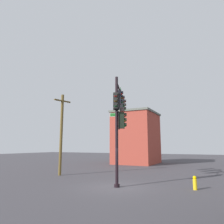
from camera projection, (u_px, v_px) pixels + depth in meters
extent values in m
plane|color=#3E3B40|center=(117.00, 187.00, 13.58)|extent=(120.00, 120.00, 0.00)
cylinder|color=black|center=(117.00, 130.00, 14.18)|extent=(0.20, 0.20, 7.47)
cylinder|color=black|center=(117.00, 186.00, 13.59)|extent=(0.36, 0.36, 0.20)
cylinder|color=black|center=(120.00, 92.00, 17.29)|extent=(5.04, 1.80, 0.14)
cylinder|color=black|center=(118.00, 93.00, 15.79)|extent=(2.30, 0.84, 1.07)
cube|color=black|center=(119.00, 98.00, 16.07)|extent=(0.42, 0.45, 1.10)
cube|color=black|center=(116.00, 98.00, 16.09)|extent=(0.43, 0.18, 1.22)
sphere|color=#FF2018|center=(121.00, 93.00, 16.10)|extent=(0.22, 0.22, 0.22)
cylinder|color=black|center=(122.00, 93.00, 16.10)|extent=(0.26, 0.21, 0.23)
sphere|color=#855607|center=(122.00, 98.00, 16.04)|extent=(0.22, 0.22, 0.22)
cylinder|color=black|center=(122.00, 97.00, 16.04)|extent=(0.26, 0.21, 0.23)
sphere|color=#0B621E|center=(122.00, 102.00, 15.99)|extent=(0.22, 0.22, 0.22)
cylinder|color=black|center=(122.00, 101.00, 15.99)|extent=(0.26, 0.21, 0.23)
cube|color=black|center=(121.00, 102.00, 17.54)|extent=(0.43, 0.45, 1.10)
cube|color=black|center=(119.00, 102.00, 17.56)|extent=(0.43, 0.19, 1.22)
sphere|color=#FF2018|center=(123.00, 98.00, 17.57)|extent=(0.22, 0.22, 0.22)
cylinder|color=black|center=(124.00, 97.00, 17.57)|extent=(0.27, 0.21, 0.23)
sphere|color=#855607|center=(123.00, 102.00, 17.52)|extent=(0.22, 0.22, 0.22)
cylinder|color=black|center=(124.00, 101.00, 17.52)|extent=(0.27, 0.21, 0.23)
sphere|color=#0B621E|center=(123.00, 106.00, 17.46)|extent=(0.22, 0.22, 0.22)
cylinder|color=black|center=(124.00, 105.00, 17.46)|extent=(0.27, 0.21, 0.23)
cube|color=black|center=(123.00, 105.00, 19.01)|extent=(0.42, 0.45, 1.10)
cube|color=black|center=(120.00, 105.00, 19.03)|extent=(0.43, 0.19, 1.22)
sphere|color=#FF2018|center=(125.00, 101.00, 19.04)|extent=(0.22, 0.22, 0.22)
cylinder|color=black|center=(125.00, 101.00, 19.04)|extent=(0.26, 0.21, 0.23)
sphere|color=#855607|center=(125.00, 105.00, 18.98)|extent=(0.22, 0.22, 0.22)
cylinder|color=black|center=(125.00, 105.00, 18.98)|extent=(0.26, 0.21, 0.23)
sphere|color=#0B621E|center=(125.00, 109.00, 18.93)|extent=(0.22, 0.22, 0.22)
cylinder|color=black|center=(125.00, 108.00, 18.93)|extent=(0.26, 0.21, 0.23)
cube|color=black|center=(116.00, 101.00, 14.15)|extent=(0.44, 0.42, 1.10)
cube|color=black|center=(116.00, 101.00, 14.34)|extent=(0.18, 0.43, 1.22)
sphere|color=#FF2018|center=(116.00, 95.00, 14.01)|extent=(0.22, 0.22, 0.22)
cylinder|color=black|center=(115.00, 94.00, 13.96)|extent=(0.21, 0.26, 0.23)
sphere|color=#855607|center=(116.00, 100.00, 13.95)|extent=(0.22, 0.22, 0.22)
cylinder|color=black|center=(116.00, 99.00, 13.90)|extent=(0.21, 0.26, 0.23)
sphere|color=#0B621E|center=(116.00, 105.00, 13.90)|extent=(0.22, 0.22, 0.22)
cylinder|color=black|center=(116.00, 104.00, 13.85)|extent=(0.21, 0.26, 0.23)
cube|color=black|center=(122.00, 120.00, 14.23)|extent=(0.42, 0.44, 1.10)
cube|color=black|center=(119.00, 120.00, 14.26)|extent=(0.43, 0.18, 1.22)
sphere|color=#FF2018|center=(125.00, 115.00, 14.26)|extent=(0.22, 0.22, 0.22)
cylinder|color=black|center=(126.00, 115.00, 14.26)|extent=(0.26, 0.21, 0.23)
sphere|color=#855607|center=(125.00, 120.00, 14.21)|extent=(0.22, 0.22, 0.22)
cylinder|color=black|center=(126.00, 120.00, 14.20)|extent=(0.26, 0.21, 0.23)
sphere|color=#0B621E|center=(125.00, 125.00, 14.15)|extent=(0.22, 0.22, 0.22)
cylinder|color=black|center=(126.00, 125.00, 14.15)|extent=(0.26, 0.21, 0.23)
cube|color=white|center=(121.00, 89.00, 17.59)|extent=(0.90, 0.32, 0.26)
cube|color=#16742B|center=(121.00, 89.00, 17.59)|extent=(0.86, 0.31, 0.22)
cube|color=white|center=(117.00, 115.00, 14.35)|extent=(0.32, 0.90, 0.26)
cube|color=#1F6B26|center=(117.00, 115.00, 14.35)|extent=(0.31, 0.86, 0.22)
cylinder|color=brown|center=(61.00, 134.00, 19.68)|extent=(0.26, 0.26, 7.56)
cube|color=brown|center=(63.00, 101.00, 20.19)|extent=(1.77, 0.59, 0.12)
cylinder|color=yellow|center=(195.00, 184.00, 12.82)|extent=(0.24, 0.24, 0.65)
sphere|color=#F0BD00|center=(195.00, 178.00, 12.88)|extent=(0.22, 0.22, 0.22)
cylinder|color=yellow|center=(195.00, 183.00, 12.95)|extent=(0.12, 0.10, 0.10)
cube|color=#9A392D|center=(137.00, 138.00, 32.70)|extent=(7.26, 5.79, 7.64)
cube|color=#54594F|center=(136.00, 113.00, 33.34)|extent=(7.56, 6.09, 0.30)
cube|color=#A5B7C6|center=(121.00, 130.00, 34.78)|extent=(0.90, 0.04, 1.20)
cube|color=#A5B7C6|center=(113.00, 151.00, 31.42)|extent=(0.90, 0.04, 1.20)
cube|color=#A5B7C6|center=(125.00, 126.00, 36.52)|extent=(0.90, 0.04, 1.20)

